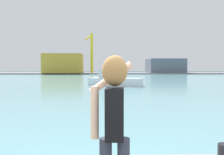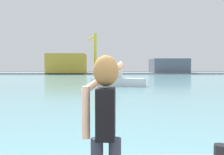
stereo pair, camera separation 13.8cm
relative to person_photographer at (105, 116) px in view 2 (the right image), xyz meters
name	(u,v)px [view 2 (the right image)]	position (x,y,z in m)	size (l,w,h in m)	color
ground_plane	(109,78)	(0.23, 49.75, -1.73)	(220.00, 220.00, 0.00)	#334751
harbor_water	(109,78)	(0.23, 51.75, -1.72)	(140.00, 100.00, 0.02)	#6BA8B2
far_shore_dock	(109,73)	(0.23, 91.75, -1.52)	(140.00, 20.00, 0.43)	gray
person_photographer	(105,116)	(0.00, 0.00, 0.00)	(0.53, 0.55, 1.74)	#2D3342
harbor_bollard	(221,155)	(1.89, 1.25, -0.90)	(0.23, 0.23, 0.34)	black
boat_moored	(117,80)	(1.08, 27.71, -0.99)	(6.89, 4.26, 2.05)	white
warehouse_left	(67,63)	(-14.89, 86.17, 2.09)	(13.36, 11.06, 6.79)	gold
warehouse_right	(168,66)	(22.95, 90.50, 1.30)	(13.10, 12.56, 5.20)	slate
port_crane	(94,48)	(-5.23, 88.77, 7.75)	(4.12, 12.65, 14.31)	yellow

